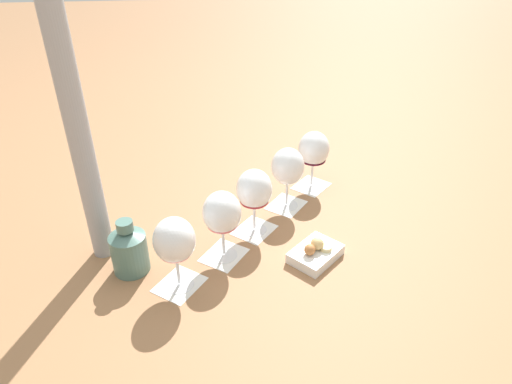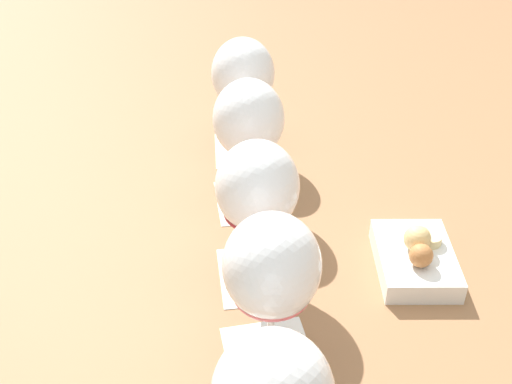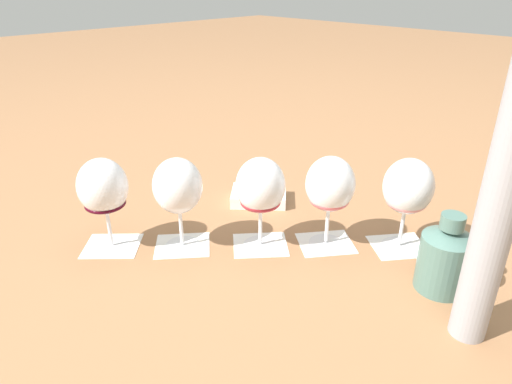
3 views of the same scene
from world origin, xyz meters
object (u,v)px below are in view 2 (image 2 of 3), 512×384
at_px(wine_glass_1, 272,272).
at_px(wine_glass_3, 249,124).
at_px(snack_dish, 416,257).
at_px(wine_glass_2, 257,192).
at_px(wine_glass_4, 243,78).

xyz_separation_m(wine_glass_1, wine_glass_3, (0.22, -0.20, -0.00)).
height_order(wine_glass_1, wine_glass_3, same).
distance_m(wine_glass_3, snack_dish, 0.28).
bearing_deg(wine_glass_1, wine_glass_3, -42.93).
height_order(wine_glass_2, wine_glass_3, same).
distance_m(wine_glass_2, wine_glass_3, 0.16).
bearing_deg(wine_glass_3, wine_glass_4, -43.88).
relative_size(wine_glass_2, snack_dish, 1.18).
xyz_separation_m(wine_glass_2, wine_glass_3, (0.12, -0.11, -0.00)).
bearing_deg(wine_glass_1, snack_dish, -99.26).
height_order(wine_glass_2, snack_dish, wine_glass_2).
bearing_deg(wine_glass_1, wine_glass_2, -41.96).
bearing_deg(snack_dish, wine_glass_2, 45.89).
relative_size(wine_glass_4, snack_dish, 1.18).
distance_m(wine_glass_1, wine_glass_2, 0.14).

